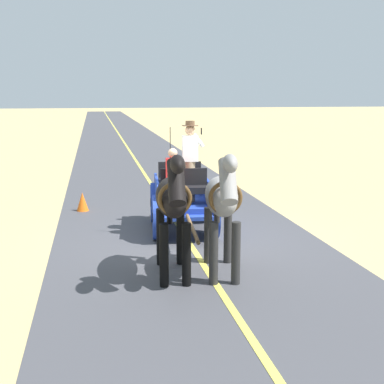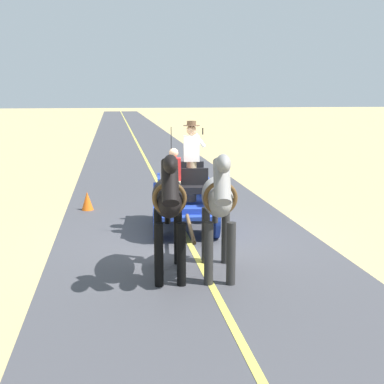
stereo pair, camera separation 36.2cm
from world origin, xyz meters
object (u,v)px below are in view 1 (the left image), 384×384
(horse_near_side, at_px, (222,200))
(horse_drawn_carriage, at_px, (183,195))
(traffic_cone, at_px, (82,202))
(horse_off_side, at_px, (173,201))

(horse_near_side, bearing_deg, horse_drawn_carriage, -87.12)
(horse_drawn_carriage, relative_size, traffic_cone, 9.03)
(horse_near_side, distance_m, horse_off_side, 0.83)
(horse_drawn_carriage, distance_m, horse_off_side, 3.10)
(horse_near_side, xyz_separation_m, traffic_cone, (2.44, -5.47, -1.07))
(horse_drawn_carriage, xyz_separation_m, horse_near_side, (-0.15, 3.05, 0.51))
(horse_drawn_carriage, xyz_separation_m, traffic_cone, (2.29, -2.42, -0.57))
(horse_off_side, bearing_deg, horse_near_side, 175.17)
(horse_drawn_carriage, bearing_deg, horse_near_side, 92.88)
(horse_off_side, xyz_separation_m, traffic_cone, (1.61, -5.40, -1.07))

